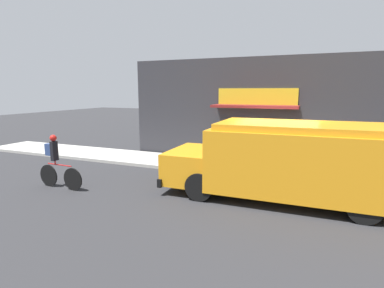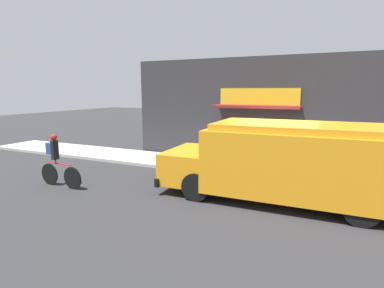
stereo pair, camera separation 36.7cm
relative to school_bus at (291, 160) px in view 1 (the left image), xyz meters
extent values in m
plane|color=#2B2B2D|center=(-0.60, 1.47, -1.10)|extent=(70.00, 70.00, 0.00)
cube|color=#ADAAA3|center=(-0.60, 2.58, -1.04)|extent=(28.00, 2.23, 0.12)
cube|color=#2D2D33|center=(-0.60, 3.87, 1.03)|extent=(13.09, 0.18, 4.27)
cube|color=gold|center=(-1.67, 3.76, 1.55)|extent=(3.13, 0.05, 0.78)
cube|color=maroon|center=(-1.67, 3.33, 1.25)|extent=(3.28, 0.89, 0.10)
cube|color=orange|center=(0.37, 0.01, 0.00)|extent=(5.03, 2.41, 1.66)
cube|color=orange|center=(-2.80, -0.04, -0.38)|extent=(1.37, 2.17, 0.91)
cube|color=orange|center=(0.37, 0.01, 0.91)|extent=(4.63, 2.22, 0.17)
cube|color=black|center=(-3.43, -0.05, -0.73)|extent=(0.16, 2.29, 0.24)
cube|color=red|center=(-1.03, 1.40, 0.08)|extent=(0.03, 0.44, 0.44)
cylinder|color=black|center=(-2.28, 0.97, -0.72)|extent=(0.77, 0.27, 0.77)
cylinder|color=black|center=(-2.25, -1.04, -0.72)|extent=(0.77, 0.27, 0.77)
cylinder|color=black|center=(1.65, 1.03, -0.72)|extent=(0.77, 0.27, 0.77)
cylinder|color=black|center=(1.68, -0.98, -0.72)|extent=(0.77, 0.27, 0.77)
cylinder|color=black|center=(-6.03, -1.71, -0.76)|extent=(0.69, 0.06, 0.69)
cylinder|color=black|center=(-7.03, -1.68, -0.76)|extent=(0.69, 0.06, 0.69)
cylinder|color=red|center=(-6.53, -1.70, -0.37)|extent=(0.94, 0.06, 0.04)
cylinder|color=red|center=(-6.70, -1.69, -0.31)|extent=(0.04, 0.04, 0.12)
cube|color=black|center=(-6.70, -1.69, 0.05)|extent=(0.13, 0.20, 0.59)
sphere|color=red|center=(-6.70, -1.69, 0.44)|extent=(0.20, 0.20, 0.20)
cube|color=navy|center=(-6.89, -1.69, 0.08)|extent=(0.26, 0.15, 0.36)
camera|label=1|loc=(0.51, -8.30, 1.83)|focal=28.00mm
camera|label=2|loc=(0.85, -8.16, 1.83)|focal=28.00mm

